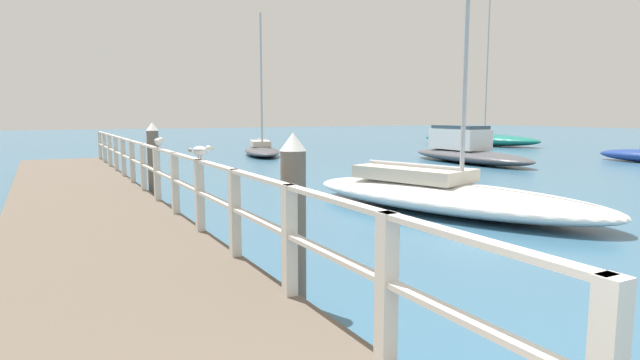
{
  "coord_description": "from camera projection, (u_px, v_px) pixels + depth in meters",
  "views": [
    {
      "loc": [
        -0.72,
        -0.42,
        2.17
      ],
      "look_at": [
        3.49,
        7.33,
        1.04
      ],
      "focal_mm": 28.98,
      "sensor_mm": 36.0,
      "label": 1
    }
  ],
  "objects": [
    {
      "name": "dock_piling_near",
      "position": [
        294.0,
        221.0,
        5.71
      ],
      "size": [
        0.29,
        0.29,
        1.97
      ],
      "color": "#6B6056",
      "rests_on": "ground_plane"
    },
    {
      "name": "boat_4",
      "position": [
        478.0,
        138.0,
        36.17
      ],
      "size": [
        4.48,
        9.33,
        11.45
      ],
      "rotation": [
        0.0,
        0.0,
        3.35
      ],
      "color": "#197266",
      "rests_on": "ground_plane"
    },
    {
      "name": "pier_deck",
      "position": [
        85.0,
        210.0,
        10.56
      ],
      "size": [
        2.8,
        22.03,
        0.43
      ],
      "primitive_type": "cube",
      "color": "brown",
      "rests_on": "ground_plane"
    },
    {
      "name": "boat_0",
      "position": [
        262.0,
        149.0,
        27.13
      ],
      "size": [
        3.01,
        5.53,
        7.24
      ],
      "rotation": [
        0.0,
        0.0,
        2.88
      ],
      "color": "#4C4C51",
      "rests_on": "ground_plane"
    },
    {
      "name": "dock_piling_far",
      "position": [
        154.0,
        162.0,
        12.64
      ],
      "size": [
        0.29,
        0.29,
        1.97
      ],
      "color": "#6B6056",
      "rests_on": "ground_plane"
    },
    {
      "name": "boat_3",
      "position": [
        443.0,
        194.0,
        11.63
      ],
      "size": [
        4.48,
        7.78,
        7.79
      ],
      "rotation": [
        0.0,
        0.0,
        3.43
      ],
      "color": "white",
      "rests_on": "ground_plane"
    },
    {
      "name": "seagull_background",
      "position": [
        159.0,
        141.0,
        10.06
      ],
      "size": [
        0.19,
        0.48,
        0.21
      ],
      "rotation": [
        0.0,
        0.0,
        3.22
      ],
      "color": "white",
      "rests_on": "pier_railing"
    },
    {
      "name": "seagull_foreground",
      "position": [
        200.0,
        151.0,
        7.5
      ],
      "size": [
        0.26,
        0.44,
        0.21
      ],
      "rotation": [
        0.0,
        0.0,
        3.63
      ],
      "color": "white",
      "rests_on": "pier_railing"
    },
    {
      "name": "boat_5",
      "position": [
        466.0,
        150.0,
        23.23
      ],
      "size": [
        2.41,
        7.22,
        1.66
      ],
      "rotation": [
        0.0,
        0.0,
        -0.05
      ],
      "color": "#4C4C51",
      "rests_on": "ground_plane"
    },
    {
      "name": "pier_railing",
      "position": [
        149.0,
        165.0,
        11.07
      ],
      "size": [
        0.12,
        20.55,
        1.08
      ],
      "color": "beige",
      "rests_on": "pier_deck"
    }
  ]
}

